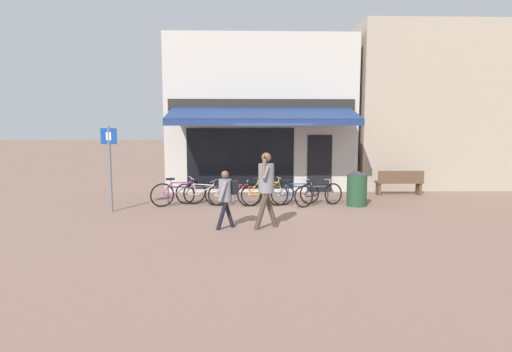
{
  "coord_description": "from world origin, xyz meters",
  "views": [
    {
      "loc": [
        -0.89,
        -11.82,
        2.3
      ],
      "look_at": [
        -0.6,
        -1.12,
        1.05
      ],
      "focal_mm": 28.0,
      "sensor_mm": 36.0,
      "label": 1
    }
  ],
  "objects": [
    {
      "name": "litter_bin",
      "position": [
        2.47,
        0.0,
        0.54
      ],
      "size": [
        0.61,
        0.61,
        1.07
      ],
      "color": "#23472D",
      "rests_on": "ground_plane"
    },
    {
      "name": "bicycle_blue",
      "position": [
        0.59,
        0.22,
        0.36
      ],
      "size": [
        1.65,
        0.67,
        0.8
      ],
      "rotation": [
        -0.07,
        0.0,
        0.28
      ],
      "color": "black",
      "rests_on": "ground_plane"
    },
    {
      "name": "neighbour_building",
      "position": [
        6.39,
        4.74,
        3.15
      ],
      "size": [
        5.86,
        4.0,
        6.3
      ],
      "color": "tan",
      "rests_on": "ground_plane"
    },
    {
      "name": "bicycle_orange",
      "position": [
        -0.28,
        0.06,
        0.39
      ],
      "size": [
        1.75,
        0.52,
        0.87
      ],
      "rotation": [
        -0.02,
        0.0,
        0.13
      ],
      "color": "black",
      "rests_on": "ground_plane"
    },
    {
      "name": "ground_plane",
      "position": [
        0.0,
        0.0,
        0.0
      ],
      "size": [
        160.0,
        160.0,
        0.0
      ],
      "primitive_type": "plane",
      "color": "#846656"
    },
    {
      "name": "bike_rack_rail",
      "position": [
        -0.8,
        0.32,
        0.49
      ],
      "size": [
        5.03,
        0.04,
        0.57
      ],
      "color": "#47494F",
      "rests_on": "ground_plane"
    },
    {
      "name": "bicycle_purple",
      "position": [
        -2.92,
        0.16,
        0.39
      ],
      "size": [
        1.61,
        0.8,
        0.87
      ],
      "rotation": [
        0.08,
        0.0,
        0.42
      ],
      "color": "black",
      "rests_on": "ground_plane"
    },
    {
      "name": "bicycle_black",
      "position": [
        1.32,
        0.03,
        0.36
      ],
      "size": [
        1.63,
        0.88,
        0.81
      ],
      "rotation": [
        -0.09,
        0.0,
        0.44
      ],
      "color": "black",
      "rests_on": "ground_plane"
    },
    {
      "name": "parking_sign",
      "position": [
        -4.66,
        -0.67,
        1.47
      ],
      "size": [
        0.44,
        0.07,
        2.4
      ],
      "color": "slate",
      "rests_on": "ground_plane"
    },
    {
      "name": "pedestrian_child",
      "position": [
        -1.33,
        -2.68,
        0.85
      ],
      "size": [
        0.53,
        0.54,
        1.37
      ],
      "rotation": [
        0.0,
        0.0,
        3.34
      ],
      "color": "black",
      "rests_on": "ground_plane"
    },
    {
      "name": "pedestrian_adult",
      "position": [
        -0.41,
        -2.67,
        1.09
      ],
      "size": [
        0.59,
        0.65,
        1.79
      ],
      "rotation": [
        0.0,
        0.0,
        3.27
      ],
      "color": "#47382D",
      "rests_on": "ground_plane"
    },
    {
      "name": "shop_front",
      "position": [
        -0.29,
        4.22,
        2.87
      ],
      "size": [
        7.09,
        4.89,
        5.76
      ],
      "color": "beige",
      "rests_on": "ground_plane"
    },
    {
      "name": "bicycle_silver",
      "position": [
        -2.25,
        0.24,
        0.35
      ],
      "size": [
        1.67,
        0.68,
        0.79
      ],
      "rotation": [
        0.03,
        0.0,
        -0.3
      ],
      "color": "black",
      "rests_on": "ground_plane"
    },
    {
      "name": "bicycle_red",
      "position": [
        -1.26,
        0.11,
        0.36
      ],
      "size": [
        1.76,
        0.52,
        0.8
      ],
      "rotation": [
        -0.06,
        0.0,
        -0.09
      ],
      "color": "black",
      "rests_on": "ground_plane"
    },
    {
      "name": "park_bench",
      "position": [
        4.53,
        1.95,
        0.46
      ],
      "size": [
        1.6,
        0.45,
        0.87
      ],
      "rotation": [
        0.0,
        0.0,
        -0.01
      ],
      "color": "brown",
      "rests_on": "ground_plane"
    }
  ]
}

